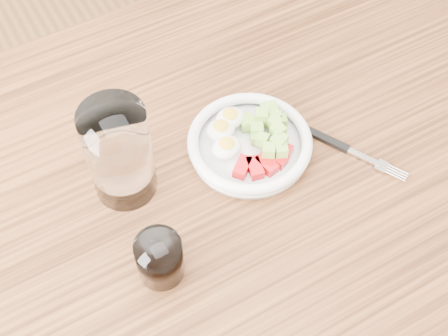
# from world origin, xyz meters

# --- Properties ---
(dining_table) EXTENTS (1.50, 0.90, 0.77)m
(dining_table) POSITION_xyz_m (0.00, 0.00, 0.67)
(dining_table) COLOR brown
(dining_table) RESTS_ON ground
(bowl) EXTENTS (0.20, 0.20, 0.05)m
(bowl) POSITION_xyz_m (0.05, 0.04, 0.79)
(bowl) COLOR white
(bowl) RESTS_ON dining_table
(fork) EXTENTS (0.10, 0.18, 0.01)m
(fork) POSITION_xyz_m (0.18, -0.02, 0.77)
(fork) COLOR black
(fork) RESTS_ON dining_table
(water_glass) EXTENTS (0.10, 0.10, 0.17)m
(water_glass) POSITION_xyz_m (-0.15, 0.07, 0.85)
(water_glass) COLOR white
(water_glass) RESTS_ON dining_table
(coffee_glass) EXTENTS (0.07, 0.07, 0.07)m
(coffee_glass) POSITION_xyz_m (-0.16, -0.08, 0.81)
(coffee_glass) COLOR white
(coffee_glass) RESTS_ON dining_table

